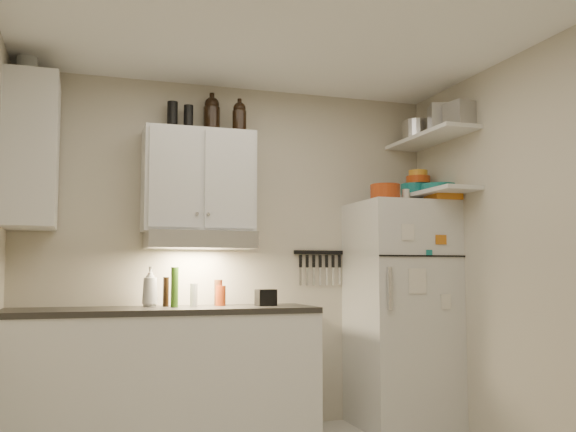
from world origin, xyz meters
name	(u,v)px	position (x,y,z in m)	size (l,w,h in m)	color
ceiling	(295,13)	(0.00, 0.00, 2.61)	(3.20, 3.00, 0.02)	white
back_wall	(232,254)	(0.00, 1.51, 1.30)	(3.20, 0.02, 2.60)	beige
right_wall	(541,250)	(1.61, 0.00, 1.30)	(0.02, 3.00, 2.60)	beige
base_cabinet	(163,378)	(-0.55, 1.20, 0.44)	(2.10, 0.60, 0.88)	white
countertop	(164,310)	(-0.55, 1.20, 0.90)	(2.10, 0.62, 0.04)	#2A2824
upper_cabinet	(198,182)	(-0.30, 1.33, 1.83)	(0.80, 0.33, 0.75)	white
side_cabinet	(31,153)	(-1.44, 1.20, 1.95)	(0.33, 0.55, 1.00)	white
range_hood	(199,240)	(-0.30, 1.27, 1.39)	(0.76, 0.46, 0.12)	silver
fridge	(401,313)	(1.25, 1.16, 0.85)	(0.70, 0.68, 1.70)	silver
shelf_hi	(430,138)	(1.45, 1.02, 2.20)	(0.30, 0.95, 0.03)	white
shelf_lo	(431,194)	(1.45, 1.02, 1.76)	(0.30, 0.95, 0.03)	white
knife_strip	(319,252)	(0.70, 1.49, 1.32)	(0.42, 0.02, 0.03)	black
dutch_oven	(385,193)	(1.10, 1.11, 1.77)	(0.23, 0.23, 0.13)	#A33813
book_stack	(443,195)	(1.49, 0.93, 1.74)	(0.21, 0.26, 0.09)	orange
spice_jar	(406,196)	(1.26, 1.08, 1.75)	(0.06, 0.06, 0.10)	silver
stock_pot	(417,132)	(1.49, 1.29, 2.30)	(0.25, 0.25, 0.18)	silver
tin_a	(444,120)	(1.51, 0.91, 2.33)	(0.22, 0.20, 0.22)	#AAAAAD
tin_b	(461,115)	(1.52, 0.71, 2.31)	(0.19, 0.19, 0.19)	#AAAAAD
bowl_teal	(416,190)	(1.45, 1.26, 1.82)	(0.24, 0.24, 0.10)	#157776
bowl_orange	(418,180)	(1.45, 1.23, 1.90)	(0.19, 0.19, 0.06)	#B83E11
bowl_yellow	(418,173)	(1.45, 1.23, 1.95)	(0.15, 0.15, 0.05)	orange
plates	(439,189)	(1.52, 1.04, 1.81)	(0.27, 0.27, 0.07)	#157776
growler_a	(212,115)	(-0.19, 1.41, 2.35)	(0.12, 0.12, 0.29)	black
growler_b	(239,118)	(0.00, 1.33, 2.32)	(0.11, 0.11, 0.25)	black
thermos_a	(188,119)	(-0.37, 1.39, 2.30)	(0.07, 0.07, 0.20)	black
thermos_b	(172,117)	(-0.49, 1.40, 2.31)	(0.08, 0.08, 0.22)	black
side_jar	(27,66)	(-1.48, 1.22, 2.54)	(0.14, 0.14, 0.18)	silver
soap_bottle	(150,284)	(-0.64, 1.32, 1.08)	(0.12, 0.12, 0.32)	white
pepper_mill	(218,293)	(-0.15, 1.33, 1.01)	(0.06, 0.06, 0.19)	brown
oil_bottle	(175,287)	(-0.48, 1.20, 1.06)	(0.05, 0.05, 0.28)	#396A1A
vinegar_bottle	(166,292)	(-0.53, 1.32, 1.02)	(0.04, 0.04, 0.21)	black
clear_bottle	(194,295)	(-0.34, 1.25, 1.00)	(0.05, 0.05, 0.16)	silver
red_jar	(221,296)	(-0.13, 1.31, 0.99)	(0.07, 0.07, 0.14)	#A33813
caddy	(266,298)	(0.18, 1.20, 0.98)	(0.14, 0.10, 0.12)	black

